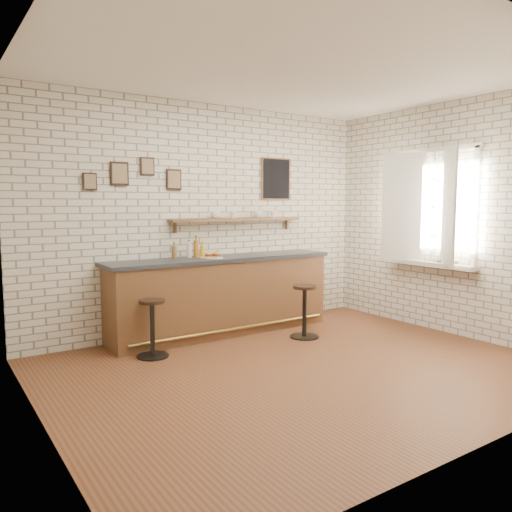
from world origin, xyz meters
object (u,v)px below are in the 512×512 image
object	(u,v)px
shelf_cup_b	(233,215)
shelf_cup_c	(258,214)
sandwich_plate	(212,258)
book_lower	(444,262)
ciabatta_sandwich	(212,254)
bitters_bottle_white	(189,250)
bitters_bottle_brown	(174,252)
bar_stool_left	(152,326)
bar_counter	(222,295)
shelf_cup_a	(216,215)
book_upper	(444,261)
shelf_cup_d	(273,214)
bitters_bottle_amber	(196,248)
condiment_bottle_yellow	(202,251)
bar_stool_right	(305,310)

from	to	relation	value
shelf_cup_b	shelf_cup_c	distance (m)	0.41
sandwich_plate	book_lower	bearing A→B (deg)	-31.99
ciabatta_sandwich	bitters_bottle_white	distance (m)	0.31
shelf_cup_b	shelf_cup_c	xyz separation A→B (m)	(0.41, 0.00, 0.00)
sandwich_plate	ciabatta_sandwich	distance (m)	0.04
bitters_bottle_brown	bar_stool_left	xyz separation A→B (m)	(-0.56, -0.62, -0.75)
bar_counter	shelf_cup_c	size ratio (longest dim) A/B	26.58
shelf_cup_a	book_upper	size ratio (longest dim) A/B	0.49
shelf_cup_b	book_upper	bearing A→B (deg)	-77.73
shelf_cup_c	sandwich_plate	bearing A→B (deg)	118.47
shelf_cup_d	bitters_bottle_amber	bearing A→B (deg)	171.10
bar_counter	bitters_bottle_brown	size ratio (longest dim) A/B	15.25
bitters_bottle_amber	bitters_bottle_brown	bearing A→B (deg)	180.00
condiment_bottle_yellow	book_upper	size ratio (longest dim) A/B	0.75
condiment_bottle_yellow	shelf_cup_d	world-z (taller)	shelf_cup_d
bitters_bottle_white	condiment_bottle_yellow	distance (m)	0.19
sandwich_plate	bitters_bottle_amber	xyz separation A→B (m)	(-0.11, 0.22, 0.11)
bar_stool_left	shelf_cup_c	bearing A→B (deg)	19.50
ciabatta_sandwich	bar_stool_right	distance (m)	1.36
condiment_bottle_yellow	shelf_cup_c	xyz separation A→B (m)	(0.91, 0.05, 0.46)
shelf_cup_a	book_upper	distance (m)	3.02
condiment_bottle_yellow	book_lower	bearing A→B (deg)	-35.20
shelf_cup_d	sandwich_plate	bearing A→B (deg)	-178.06
bar_counter	bitters_bottle_brown	distance (m)	0.86
shelf_cup_b	bitters_bottle_brown	bearing A→B (deg)	147.13
shelf_cup_a	shelf_cup_c	world-z (taller)	shelf_cup_a
bitters_bottle_amber	book_lower	bearing A→B (deg)	-34.28
shelf_cup_a	shelf_cup_b	size ratio (longest dim) A/B	1.29
bitters_bottle_brown	bar_stool_left	distance (m)	1.12
ciabatta_sandwich	shelf_cup_b	distance (m)	0.73
bitters_bottle_amber	bar_stool_right	bearing A→B (deg)	-41.45
bitters_bottle_brown	shelf_cup_d	distance (m)	1.63
ciabatta_sandwich	shelf_cup_d	bearing A→B (deg)	13.00
condiment_bottle_yellow	shelf_cup_d	bearing A→B (deg)	2.22
bar_counter	ciabatta_sandwich	xyz separation A→B (m)	(-0.18, -0.06, 0.55)
bitters_bottle_white	shelf_cup_c	bearing A→B (deg)	2.36
bar_counter	shelf_cup_b	size ratio (longest dim) A/B	32.71
condiment_bottle_yellow	book_lower	world-z (taller)	condiment_bottle_yellow
bar_counter	condiment_bottle_yellow	xyz separation A→B (m)	(-0.21, 0.16, 0.58)
sandwich_plate	bar_stool_right	size ratio (longest dim) A/B	0.42
ciabatta_sandwich	shelf_cup_b	world-z (taller)	shelf_cup_b
bar_stool_left	book_upper	size ratio (longest dim) A/B	2.57
bitters_bottle_white	shelf_cup_b	xyz separation A→B (m)	(0.69, 0.05, 0.44)
bitters_bottle_white	ciabatta_sandwich	bearing A→B (deg)	-45.14
shelf_cup_a	book_upper	bearing A→B (deg)	-39.91
bar_counter	condiment_bottle_yellow	distance (m)	0.64
sandwich_plate	shelf_cup_a	distance (m)	0.63
book_upper	book_lower	bearing A→B (deg)	89.19
shelf_cup_c	book_upper	xyz separation A→B (m)	(1.64, -1.85, -0.58)
ciabatta_sandwich	bar_stool_right	xyz separation A→B (m)	(0.93, -0.71, -0.70)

